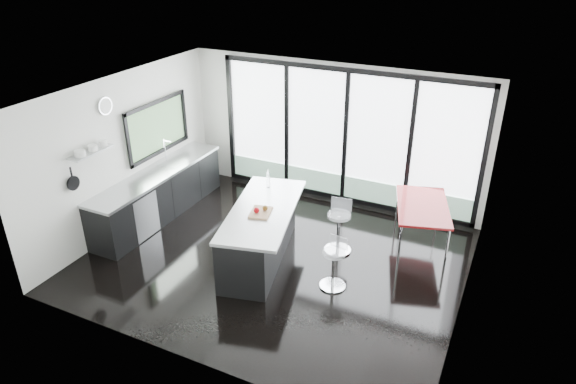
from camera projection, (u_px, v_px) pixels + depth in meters
The scene contains 11 objects.
floor at pixel (275, 259), 8.62m from camera, with size 6.00×5.00×0.00m, color black.
ceiling at pixel (273, 97), 7.36m from camera, with size 6.00×5.00×0.00m, color white.
wall_back at pixel (344, 143), 9.93m from camera, with size 6.00×0.09×2.80m.
wall_front at pixel (177, 268), 5.97m from camera, with size 6.00×0.00×2.80m, color silver.
wall_left at pixel (134, 140), 9.28m from camera, with size 0.26×5.00×2.80m.
wall_right at pixel (474, 226), 6.83m from camera, with size 0.00×5.00×2.80m, color silver.
counter_cabinets at pixel (159, 194), 9.76m from camera, with size 0.69×3.24×1.36m.
island at pixel (259, 233), 8.44m from camera, with size 1.50×2.49×1.24m.
bar_stool_near at pixel (333, 269), 7.81m from camera, with size 0.40×0.40×0.64m, color silver.
bar_stool_far at pixel (338, 233), 8.69m from camera, with size 0.46×0.46×0.73m, color silver.
red_table at pixel (420, 225), 8.84m from camera, with size 0.84×1.47×0.79m, color maroon.
Camera 1 is at (3.30, -6.40, 4.87)m, focal length 32.00 mm.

